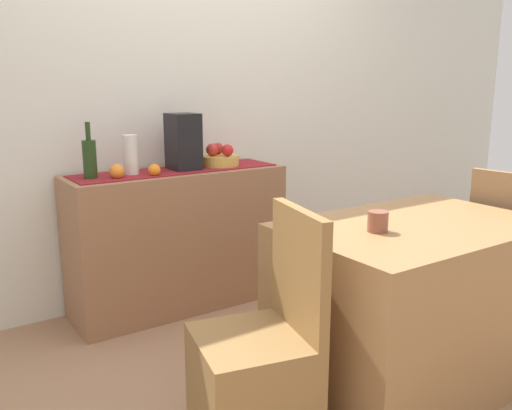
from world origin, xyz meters
The scene contains 16 objects.
ground_plane centered at (0.00, 0.00, -0.01)m, with size 6.40×6.40×0.02m, color #A07657.
room_wall_rear centered at (0.00, 1.18, 1.35)m, with size 6.40×0.06×2.70m, color silver.
sideboard_console centered at (-0.23, 0.92, 0.41)m, with size 1.28×0.42×0.83m, color #996A48.
table_runner centered at (-0.23, 0.92, 0.83)m, with size 1.20×0.32×0.01m, color maroon.
fruit_bowl centered at (0.06, 0.92, 0.87)m, with size 0.23×0.23×0.06m, color gold.
apple_rear centered at (0.08, 0.86, 0.93)m, with size 0.07×0.07×0.07m, color red.
apple_front centered at (0.08, 0.98, 0.93)m, with size 0.07×0.07×0.07m, color #AB2620.
apple_left centered at (0.01, 0.92, 0.93)m, with size 0.07×0.07×0.07m, color red.
wine_bottle centered at (-0.73, 0.92, 0.94)m, with size 0.07×0.07×0.30m.
coffee_maker centered at (-0.18, 0.92, 0.99)m, with size 0.16×0.18×0.33m, color black.
ceramic_vase centered at (-0.50, 0.92, 0.94)m, with size 0.08×0.08×0.22m, color silver.
orange_loose_near_bowl centered at (-0.41, 0.82, 0.86)m, with size 0.07×0.07×0.07m, color orange.
orange_loose_mid centered at (-0.61, 0.85, 0.87)m, with size 0.08×0.08×0.08m, color orange.
dining_table centered at (0.24, -0.43, 0.37)m, with size 1.13×0.75×0.74m, color #9F7345.
coffee_cup centered at (0.01, -0.43, 0.78)m, with size 0.08×0.08×0.08m, color brown.
chair_near_window centered at (-0.59, -0.44, 0.27)m, with size 0.48×0.48×0.90m.
Camera 1 is at (-1.58, -1.90, 1.33)m, focal length 37.85 mm.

